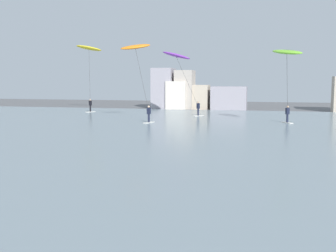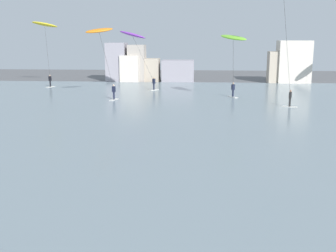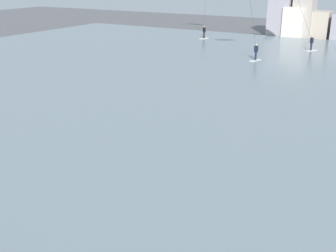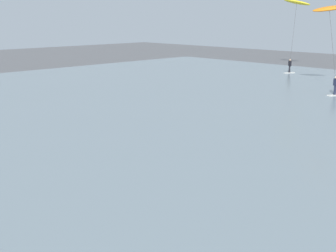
# 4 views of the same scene
# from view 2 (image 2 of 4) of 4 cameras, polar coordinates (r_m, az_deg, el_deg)

# --- Properties ---
(water_bay) EXTENTS (84.00, 52.00, 0.10)m
(water_bay) POSITION_cam_2_polar(r_m,az_deg,el_deg) (36.09, 1.20, 1.58)
(water_bay) COLOR gray
(water_bay) RESTS_ON ground
(far_shore_buildings) EXTENTS (30.22, 4.48, 6.20)m
(far_shore_buildings) POSITION_cam_2_polar(r_m,az_deg,el_deg) (62.96, 3.55, 8.37)
(far_shore_buildings) COLOR gray
(far_shore_buildings) RESTS_ON ground
(kitesurfer_orange) EXTENTS (3.52, 2.51, 7.75)m
(kitesurfer_orange) POSITION_cam_2_polar(r_m,az_deg,el_deg) (45.32, -9.28, 11.96)
(kitesurfer_orange) COLOR silver
(kitesurfer_orange) RESTS_ON water_bay
(kitesurfer_lime) EXTENTS (3.25, 4.78, 7.01)m
(kitesurfer_lime) POSITION_cam_2_polar(r_m,az_deg,el_deg) (44.33, 9.01, 11.47)
(kitesurfer_lime) COLOR silver
(kitesurfer_lime) RESTS_ON water_bay
(kitesurfer_yellow) EXTENTS (3.69, 4.60, 8.92)m
(kitesurfer_yellow) POSITION_cam_2_polar(r_m,az_deg,el_deg) (60.73, -16.63, 12.74)
(kitesurfer_yellow) COLOR silver
(kitesurfer_yellow) RESTS_ON water_bay
(kitesurfer_purple) EXTENTS (5.02, 2.03, 7.55)m
(kitesurfer_purple) POSITION_cam_2_polar(r_m,az_deg,el_deg) (52.80, -4.67, 11.90)
(kitesurfer_purple) COLOR silver
(kitesurfer_purple) RESTS_ON water_bay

